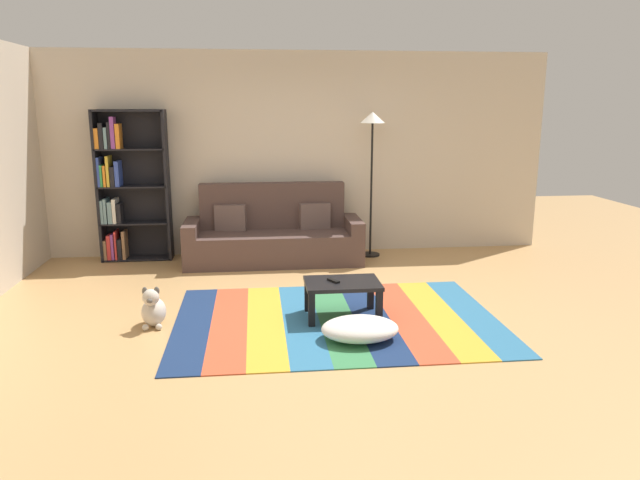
{
  "coord_description": "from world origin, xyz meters",
  "views": [
    {
      "loc": [
        -0.61,
        -5.47,
        2.0
      ],
      "look_at": [
        0.04,
        0.36,
        0.65
      ],
      "focal_mm": 33.01,
      "sensor_mm": 36.0,
      "label": 1
    }
  ],
  "objects_px": {
    "pouf": "(360,329)",
    "tv_remote": "(333,281)",
    "coffee_table": "(342,288)",
    "dog": "(153,309)",
    "standing_lamp": "(372,137)",
    "couch": "(273,236)",
    "bookshelf": "(124,188)"
  },
  "relations": [
    {
      "from": "couch",
      "to": "dog",
      "type": "height_order",
      "value": "couch"
    },
    {
      "from": "couch",
      "to": "standing_lamp",
      "type": "height_order",
      "value": "standing_lamp"
    },
    {
      "from": "coffee_table",
      "to": "tv_remote",
      "type": "bearing_deg",
      "value": 174.74
    },
    {
      "from": "dog",
      "to": "standing_lamp",
      "type": "height_order",
      "value": "standing_lamp"
    },
    {
      "from": "standing_lamp",
      "to": "tv_remote",
      "type": "xyz_separation_m",
      "value": [
        -0.82,
        -2.33,
        -1.22
      ]
    },
    {
      "from": "dog",
      "to": "standing_lamp",
      "type": "bearing_deg",
      "value": 43.43
    },
    {
      "from": "pouf",
      "to": "standing_lamp",
      "type": "distance_m",
      "value": 3.34
    },
    {
      "from": "couch",
      "to": "bookshelf",
      "type": "distance_m",
      "value": 2.02
    },
    {
      "from": "standing_lamp",
      "to": "dog",
      "type": "bearing_deg",
      "value": -136.57
    },
    {
      "from": "couch",
      "to": "bookshelf",
      "type": "bearing_deg",
      "value": 171.41
    },
    {
      "from": "coffee_table",
      "to": "tv_remote",
      "type": "height_order",
      "value": "tv_remote"
    },
    {
      "from": "pouf",
      "to": "dog",
      "type": "distance_m",
      "value": 1.92
    },
    {
      "from": "standing_lamp",
      "to": "coffee_table",
      "type": "bearing_deg",
      "value": -107.32
    },
    {
      "from": "dog",
      "to": "pouf",
      "type": "bearing_deg",
      "value": -16.66
    },
    {
      "from": "coffee_table",
      "to": "dog",
      "type": "relative_size",
      "value": 1.79
    },
    {
      "from": "pouf",
      "to": "couch",
      "type": "bearing_deg",
      "value": 103.25
    },
    {
      "from": "pouf",
      "to": "standing_lamp",
      "type": "xyz_separation_m",
      "value": [
        0.66,
        2.91,
        1.49
      ]
    },
    {
      "from": "coffee_table",
      "to": "pouf",
      "type": "bearing_deg",
      "value": -83.0
    },
    {
      "from": "tv_remote",
      "to": "couch",
      "type": "bearing_deg",
      "value": 73.18
    },
    {
      "from": "standing_lamp",
      "to": "tv_remote",
      "type": "height_order",
      "value": "standing_lamp"
    },
    {
      "from": "pouf",
      "to": "tv_remote",
      "type": "distance_m",
      "value": 0.66
    },
    {
      "from": "couch",
      "to": "bookshelf",
      "type": "xyz_separation_m",
      "value": [
        -1.9,
        0.29,
        0.61
      ]
    },
    {
      "from": "standing_lamp",
      "to": "bookshelf",
      "type": "bearing_deg",
      "value": 177.37
    },
    {
      "from": "couch",
      "to": "pouf",
      "type": "height_order",
      "value": "couch"
    },
    {
      "from": "bookshelf",
      "to": "tv_remote",
      "type": "relative_size",
      "value": 12.98
    },
    {
      "from": "couch",
      "to": "coffee_table",
      "type": "xyz_separation_m",
      "value": [
        0.58,
        -2.2,
        -0.04
      ]
    },
    {
      "from": "coffee_table",
      "to": "pouf",
      "type": "distance_m",
      "value": 0.61
    },
    {
      "from": "dog",
      "to": "bookshelf",
      "type": "bearing_deg",
      "value": 106.0
    },
    {
      "from": "pouf",
      "to": "tv_remote",
      "type": "relative_size",
      "value": 4.5
    },
    {
      "from": "standing_lamp",
      "to": "couch",
      "type": "bearing_deg",
      "value": -173.91
    },
    {
      "from": "tv_remote",
      "to": "pouf",
      "type": "bearing_deg",
      "value": -104.52
    },
    {
      "from": "dog",
      "to": "tv_remote",
      "type": "bearing_deg",
      "value": 1.04
    }
  ]
}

